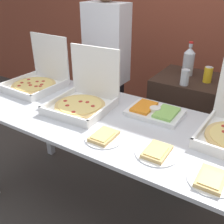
% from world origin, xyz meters
% --- Properties ---
extents(ground_plane, '(16.00, 16.00, 0.00)m').
position_xyz_m(ground_plane, '(0.00, 0.00, 0.00)').
color(ground_plane, '#423D38').
extents(brick_wall_behind, '(10.00, 0.06, 2.80)m').
position_xyz_m(brick_wall_behind, '(0.00, 1.70, 1.40)').
color(brick_wall_behind, brown).
rests_on(brick_wall_behind, ground_plane).
extents(buffet_table, '(2.13, 0.82, 0.91)m').
position_xyz_m(buffet_table, '(0.00, 0.00, 0.79)').
color(buffet_table, silver).
rests_on(buffet_table, ground_plane).
extents(pizza_box_far_right, '(0.42, 0.44, 0.40)m').
position_xyz_m(pizza_box_far_right, '(-0.26, 0.05, 0.98)').
color(pizza_box_far_right, white).
rests_on(pizza_box_far_right, buffet_table).
extents(pizza_box_far_left, '(0.42, 0.44, 0.41)m').
position_xyz_m(pizza_box_far_left, '(-0.83, 0.15, 0.98)').
color(pizza_box_far_left, white).
rests_on(pizza_box_far_left, buffet_table).
extents(paper_plate_front_right, '(0.21, 0.21, 0.03)m').
position_xyz_m(paper_plate_front_right, '(0.70, -0.26, 0.92)').
color(paper_plate_front_right, white).
rests_on(paper_plate_front_right, buffet_table).
extents(paper_plate_front_left, '(0.23, 0.23, 0.03)m').
position_xyz_m(paper_plate_front_left, '(0.09, -0.22, 0.92)').
color(paper_plate_front_left, white).
rests_on(paper_plate_front_left, buffet_table).
extents(paper_plate_front_center, '(0.23, 0.23, 0.03)m').
position_xyz_m(paper_plate_front_center, '(0.41, -0.20, 0.92)').
color(paper_plate_front_center, white).
rests_on(paper_plate_front_center, buffet_table).
extents(veggie_tray, '(0.36, 0.25, 0.05)m').
position_xyz_m(veggie_tray, '(0.22, 0.20, 0.93)').
color(veggie_tray, white).
rests_on(veggie_tray, buffet_table).
extents(sideboard_podium, '(0.57, 0.52, 0.99)m').
position_xyz_m(sideboard_podium, '(0.27, 0.82, 0.50)').
color(sideboard_podium, black).
rests_on(sideboard_podium, ground_plane).
extents(soda_bottle, '(0.09, 0.09, 0.28)m').
position_xyz_m(soda_bottle, '(0.21, 0.87, 1.11)').
color(soda_bottle, '#B7BCC1').
rests_on(soda_bottle, sideboard_podium).
extents(soda_can_silver, '(0.07, 0.07, 0.12)m').
position_xyz_m(soda_can_silver, '(0.27, 0.63, 1.05)').
color(soda_can_silver, silver).
rests_on(soda_can_silver, sideboard_podium).
extents(soda_can_colored, '(0.07, 0.07, 0.12)m').
position_xyz_m(soda_can_colored, '(0.40, 0.78, 1.05)').
color(soda_can_colored, gold).
rests_on(soda_can_colored, sideboard_podium).
extents(person_guest_plaid, '(0.40, 0.22, 1.75)m').
position_xyz_m(person_guest_plaid, '(-0.53, 0.74, 0.92)').
color(person_guest_plaid, black).
rests_on(person_guest_plaid, ground_plane).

